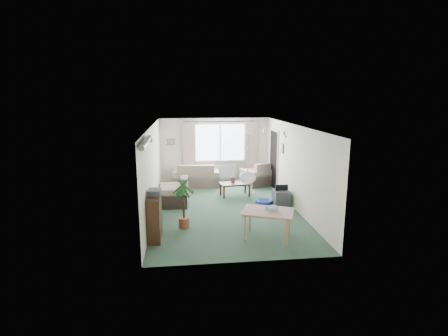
{
  "coord_description": "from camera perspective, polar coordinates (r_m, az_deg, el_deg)",
  "views": [
    {
      "loc": [
        -1.16,
        -9.51,
        3.23
      ],
      "look_at": [
        0.0,
        0.3,
        1.15
      ],
      "focal_mm": 28.0,
      "sensor_mm": 36.0,
      "label": 1
    }
  ],
  "objects": [
    {
      "name": "hifi_box",
      "position": [
        7.99,
        -11.29,
        -3.93
      ],
      "size": [
        0.3,
        0.37,
        0.14
      ],
      "primitive_type": "cube",
      "rotation": [
        0.0,
        0.0,
        -0.06
      ],
      "color": "#3A393E",
      "rests_on": "bookshelf"
    },
    {
      "name": "curtain_rod",
      "position": [
        12.77,
        -0.62,
        7.58
      ],
      "size": [
        2.6,
        0.03,
        0.03
      ],
      "primitive_type": "cube",
      "color": "black"
    },
    {
      "name": "ground",
      "position": [
        10.11,
        0.2,
        -6.74
      ],
      "size": [
        6.5,
        6.5,
        0.0
      ],
      "primitive_type": "plane",
      "color": "#2F4E3A"
    },
    {
      "name": "gift_box",
      "position": [
        7.99,
        7.81,
        -6.66
      ],
      "size": [
        0.3,
        0.26,
        0.12
      ],
      "primitive_type": "cube",
      "rotation": [
        0.0,
        0.0,
        0.39
      ],
      "color": "#B8B9C4",
      "rests_on": "dining_table"
    },
    {
      "name": "armchair_corner",
      "position": [
        12.75,
        5.35,
        -0.88
      ],
      "size": [
        1.21,
        1.18,
        0.84
      ],
      "primitive_type": "cube",
      "rotation": [
        0.0,
        0.0,
        3.53
      ],
      "color": "beige",
      "rests_on": "ground"
    },
    {
      "name": "curtain_right",
      "position": [
        13.03,
        4.44,
        3.21
      ],
      "size": [
        0.45,
        0.08,
        2.0
      ],
      "primitive_type": "cube",
      "color": "beige"
    },
    {
      "name": "curtain_left",
      "position": [
        12.79,
        -5.74,
        3.02
      ],
      "size": [
        0.45,
        0.08,
        2.0
      ],
      "primitive_type": "cube",
      "color": "beige"
    },
    {
      "name": "window",
      "position": [
        12.93,
        -0.65,
        4.21
      ],
      "size": [
        1.8,
        0.03,
        1.3
      ],
      "primitive_type": "cube",
      "color": "white"
    },
    {
      "name": "pet_bed",
      "position": [
        10.7,
        6.53,
        -5.47
      ],
      "size": [
        0.52,
        0.52,
        0.1
      ],
      "primitive_type": "cylinder",
      "rotation": [
        0.0,
        0.0,
        -0.01
      ],
      "color": "navy",
      "rests_on": "ground"
    },
    {
      "name": "pendant_lamp",
      "position": [
        7.54,
        3.84,
        -1.56
      ],
      "size": [
        0.36,
        0.36,
        0.36
      ],
      "primitive_type": "sphere",
      "color": "white"
    },
    {
      "name": "houseplant",
      "position": [
        8.63,
        -6.62,
        -5.41
      ],
      "size": [
        0.7,
        0.7,
        1.35
      ],
      "primitive_type": "cylinder",
      "rotation": [
        0.0,
        0.0,
        -0.25
      ],
      "color": "#1F5C23",
      "rests_on": "ground"
    },
    {
      "name": "bauble_cluster_b",
      "position": [
        9.67,
        9.94,
        5.72
      ],
      "size": [
        0.2,
        0.2,
        0.2
      ],
      "primitive_type": "sphere",
      "color": "silver"
    },
    {
      "name": "armchair_left",
      "position": [
        10.5,
        -8.37,
        -3.76
      ],
      "size": [
        0.93,
        0.98,
        0.84
      ],
      "primitive_type": "cube",
      "rotation": [
        0.0,
        0.0,
        -1.61
      ],
      "color": "beige",
      "rests_on": "ground"
    },
    {
      "name": "tv_cube",
      "position": [
        10.54,
        9.33,
        -4.82
      ],
      "size": [
        0.46,
        0.5,
        0.45
      ],
      "primitive_type": "cube",
      "rotation": [
        0.0,
        0.0,
        -0.01
      ],
      "color": "#37363B",
      "rests_on": "ground"
    },
    {
      "name": "tinsel_garland",
      "position": [
        7.31,
        -12.68,
        4.13
      ],
      "size": [
        1.6,
        1.6,
        0.12
      ],
      "primitive_type": "cylinder",
      "color": "#196626"
    },
    {
      "name": "radiator",
      "position": [
        13.08,
        -0.62,
        -0.6
      ],
      "size": [
        1.2,
        0.1,
        0.55
      ],
      "primitive_type": "cube",
      "color": "white"
    },
    {
      "name": "doorway",
      "position": [
        12.33,
        8.15,
        1.35
      ],
      "size": [
        0.03,
        0.95,
        2.0
      ],
      "primitive_type": "cube",
      "color": "black"
    },
    {
      "name": "bookshelf",
      "position": [
        8.14,
        -11.24,
        -7.9
      ],
      "size": [
        0.28,
        0.83,
        1.01
      ],
      "primitive_type": "cube",
      "rotation": [
        0.0,
        0.0,
        -0.01
      ],
      "color": "black",
      "rests_on": "ground"
    },
    {
      "name": "wall_picture_right",
      "position": [
        11.28,
        9.5,
        3.17
      ],
      "size": [
        0.03,
        0.24,
        0.3
      ],
      "primitive_type": "cube",
      "color": "brown"
    },
    {
      "name": "bauble_cluster_a",
      "position": [
        10.74,
        6.56,
        6.42
      ],
      "size": [
        0.2,
        0.2,
        0.2
      ],
      "primitive_type": "sphere",
      "color": "silver"
    },
    {
      "name": "photo_frame",
      "position": [
        11.34,
        1.46,
        -1.99
      ],
      "size": [
        0.12,
        0.04,
        0.16
      ],
      "primitive_type": "cube",
      "rotation": [
        0.0,
        0.0,
        0.18
      ],
      "color": "brown",
      "rests_on": "coffee_table"
    },
    {
      "name": "dining_table",
      "position": [
        8.11,
        7.11,
        -9.22
      ],
      "size": [
        1.21,
        1.03,
        0.64
      ],
      "primitive_type": "cube",
      "rotation": [
        0.0,
        0.0,
        -0.39
      ],
      "color": "tan",
      "rests_on": "ground"
    },
    {
      "name": "wall_picture_back",
      "position": [
        12.85,
        -8.68,
        4.25
      ],
      "size": [
        0.28,
        0.03,
        0.22
      ],
      "primitive_type": "cube",
      "color": "brown"
    },
    {
      "name": "sofa",
      "position": [
        12.58,
        -4.63,
        -1.09
      ],
      "size": [
        1.68,
        0.94,
        0.82
      ],
      "primitive_type": "cube",
      "rotation": [
        0.0,
        0.0,
        3.1
      ],
      "color": "beige",
      "rests_on": "ground"
    },
    {
      "name": "coffee_table",
      "position": [
        11.36,
        1.78,
        -3.5
      ],
      "size": [
        1.02,
        0.66,
        0.43
      ],
      "primitive_type": "cube",
      "rotation": [
        0.0,
        0.0,
        0.14
      ],
      "color": "black",
      "rests_on": "ground"
    }
  ]
}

